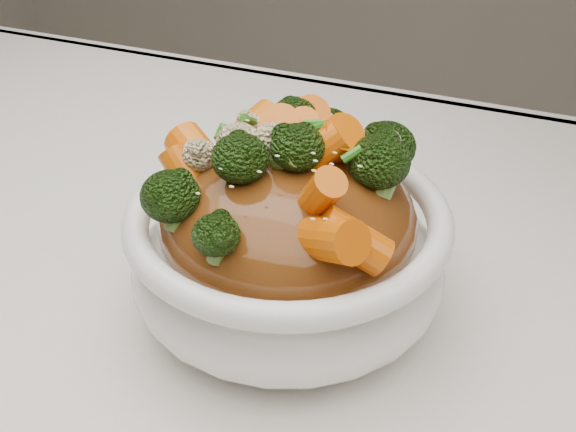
% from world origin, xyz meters
% --- Properties ---
extents(tablecloth, '(1.20, 0.80, 0.04)m').
position_xyz_m(tablecloth, '(0.00, 0.00, 0.73)').
color(tablecloth, silver).
rests_on(tablecloth, dining_table).
extents(bowl, '(0.23, 0.23, 0.08)m').
position_xyz_m(bowl, '(0.06, 0.03, 0.79)').
color(bowl, white).
rests_on(bowl, tablecloth).
extents(sauce_base, '(0.18, 0.18, 0.09)m').
position_xyz_m(sauce_base, '(0.06, 0.03, 0.82)').
color(sauce_base, '#5E2F10').
rests_on(sauce_base, bowl).
extents(carrots, '(0.18, 0.18, 0.05)m').
position_xyz_m(carrots, '(0.06, 0.03, 0.88)').
color(carrots, '#D95E07').
rests_on(carrots, sauce_base).
extents(broccoli, '(0.18, 0.18, 0.04)m').
position_xyz_m(broccoli, '(0.06, 0.03, 0.87)').
color(broccoli, black).
rests_on(broccoli, sauce_base).
extents(cauliflower, '(0.18, 0.18, 0.03)m').
position_xyz_m(cauliflower, '(0.06, 0.03, 0.87)').
color(cauliflower, beige).
rests_on(cauliflower, sauce_base).
extents(scallions, '(0.14, 0.14, 0.02)m').
position_xyz_m(scallions, '(0.06, 0.03, 0.88)').
color(scallions, '#2B711A').
rests_on(scallions, sauce_base).
extents(sesame_seeds, '(0.17, 0.17, 0.01)m').
position_xyz_m(sesame_seeds, '(0.06, 0.03, 0.88)').
color(sesame_seeds, beige).
rests_on(sesame_seeds, sauce_base).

